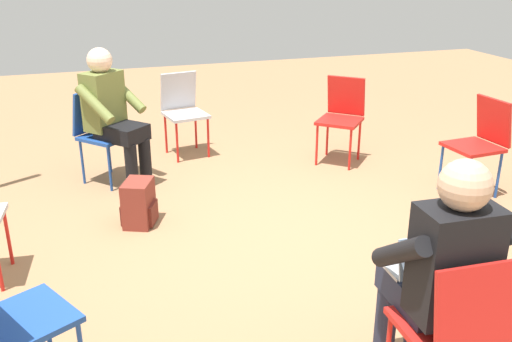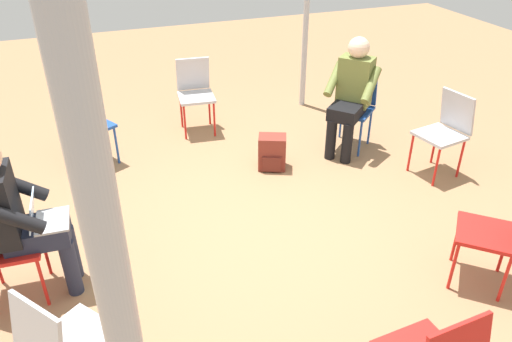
{
  "view_description": "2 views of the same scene",
  "coord_description": "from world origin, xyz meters",
  "px_view_note": "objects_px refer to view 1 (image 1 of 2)",
  "views": [
    {
      "loc": [
        3.61,
        -1.29,
        2.02
      ],
      "look_at": [
        0.08,
        -0.16,
        0.58
      ],
      "focal_mm": 40.0,
      "sensor_mm": 36.0,
      "label": 1
    },
    {
      "loc": [
        1.18,
        3.26,
        2.62
      ],
      "look_at": [
        0.13,
        0.4,
        0.82
      ],
      "focal_mm": 35.0,
      "sensor_mm": 36.0,
      "label": 2
    }
  ],
  "objects_px": {
    "chair_southwest": "(101,129)",
    "chair_west": "(183,108)",
    "person_in_olive": "(112,111)",
    "backpack_near_laptop_user": "(139,206)",
    "chair_northwest": "(342,113)",
    "person_with_laptop": "(439,267)",
    "chair_east": "(456,327)",
    "chair_north": "(480,139)",
    "chair_southeast": "(7,315)"
  },
  "relations": [
    {
      "from": "chair_west",
      "to": "person_with_laptop",
      "type": "height_order",
      "value": "person_with_laptop"
    },
    {
      "from": "chair_west",
      "to": "chair_southeast",
      "type": "xyz_separation_m",
      "value": [
        3.32,
        -1.45,
        0.0
      ]
    },
    {
      "from": "chair_southwest",
      "to": "chair_northwest",
      "type": "distance_m",
      "value": 2.34
    },
    {
      "from": "chair_west",
      "to": "backpack_near_laptop_user",
      "type": "bearing_deg",
      "value": 56.89
    },
    {
      "from": "chair_west",
      "to": "chair_north",
      "type": "relative_size",
      "value": 1.0
    },
    {
      "from": "backpack_near_laptop_user",
      "to": "chair_east",
      "type": "bearing_deg",
      "value": 23.95
    },
    {
      "from": "chair_north",
      "to": "person_with_laptop",
      "type": "distance_m",
      "value": 2.71
    },
    {
      "from": "person_with_laptop",
      "to": "person_in_olive",
      "type": "height_order",
      "value": "same"
    },
    {
      "from": "chair_west",
      "to": "backpack_near_laptop_user",
      "type": "xyz_separation_m",
      "value": [
        1.56,
        -0.67,
        -0.34
      ]
    },
    {
      "from": "chair_west",
      "to": "person_in_olive",
      "type": "height_order",
      "value": "person_in_olive"
    },
    {
      "from": "chair_west",
      "to": "person_in_olive",
      "type": "distance_m",
      "value": 1.01
    },
    {
      "from": "chair_southeast",
      "to": "person_with_laptop",
      "type": "xyz_separation_m",
      "value": [
        0.52,
        1.87,
        0.2
      ]
    },
    {
      "from": "chair_northwest",
      "to": "backpack_near_laptop_user",
      "type": "relative_size",
      "value": 2.36
    },
    {
      "from": "chair_northwest",
      "to": "person_with_laptop",
      "type": "bearing_deg",
      "value": 113.8
    },
    {
      "from": "chair_north",
      "to": "person_in_olive",
      "type": "height_order",
      "value": "person_in_olive"
    },
    {
      "from": "chair_north",
      "to": "person_with_laptop",
      "type": "height_order",
      "value": "person_with_laptop"
    },
    {
      "from": "backpack_near_laptop_user",
      "to": "chair_northwest",
      "type": "bearing_deg",
      "value": 111.8
    },
    {
      "from": "chair_southwest",
      "to": "person_in_olive",
      "type": "relative_size",
      "value": 0.69
    },
    {
      "from": "person_with_laptop",
      "to": "backpack_near_laptop_user",
      "type": "height_order",
      "value": "person_with_laptop"
    },
    {
      "from": "chair_southwest",
      "to": "chair_north",
      "type": "xyz_separation_m",
      "value": [
        1.32,
        3.1,
        0.0
      ]
    },
    {
      "from": "chair_east",
      "to": "chair_southeast",
      "type": "height_order",
      "value": "same"
    },
    {
      "from": "chair_northwest",
      "to": "backpack_near_laptop_user",
      "type": "bearing_deg",
      "value": 64.15
    },
    {
      "from": "chair_southwest",
      "to": "chair_west",
      "type": "xyz_separation_m",
      "value": [
        -0.52,
        0.86,
        0.0
      ]
    },
    {
      "from": "chair_northwest",
      "to": "chair_southeast",
      "type": "distance_m",
      "value": 3.92
    },
    {
      "from": "chair_northwest",
      "to": "backpack_near_laptop_user",
      "type": "xyz_separation_m",
      "value": [
        0.86,
        -2.14,
        -0.34
      ]
    },
    {
      "from": "chair_northwest",
      "to": "person_in_olive",
      "type": "xyz_separation_m",
      "value": [
        -0.06,
        -2.23,
        0.2
      ]
    },
    {
      "from": "person_with_laptop",
      "to": "backpack_near_laptop_user",
      "type": "distance_m",
      "value": 2.58
    },
    {
      "from": "person_with_laptop",
      "to": "chair_north",
      "type": "bearing_deg",
      "value": 50.45
    },
    {
      "from": "chair_southwest",
      "to": "person_with_laptop",
      "type": "distance_m",
      "value": 3.56
    },
    {
      "from": "chair_southeast",
      "to": "chair_southwest",
      "type": "bearing_deg",
      "value": 139.91
    },
    {
      "from": "chair_southeast",
      "to": "person_with_laptop",
      "type": "distance_m",
      "value": 1.95
    },
    {
      "from": "chair_east",
      "to": "chair_southeast",
      "type": "bearing_deg",
      "value": 162.48
    },
    {
      "from": "chair_southwest",
      "to": "chair_southeast",
      "type": "xyz_separation_m",
      "value": [
        2.8,
        -0.58,
        0.0
      ]
    },
    {
      "from": "chair_southeast",
      "to": "person_with_laptop",
      "type": "relative_size",
      "value": 0.69
    },
    {
      "from": "person_with_laptop",
      "to": "chair_west",
      "type": "bearing_deg",
      "value": 99.01
    },
    {
      "from": "chair_southeast",
      "to": "chair_north",
      "type": "bearing_deg",
      "value": 83.57
    },
    {
      "from": "chair_east",
      "to": "backpack_near_laptop_user",
      "type": "distance_m",
      "value": 2.69
    },
    {
      "from": "chair_east",
      "to": "chair_southeast",
      "type": "relative_size",
      "value": 1.0
    },
    {
      "from": "chair_northwest",
      "to": "chair_southwest",
      "type": "bearing_deg",
      "value": 37.8
    },
    {
      "from": "chair_east",
      "to": "person_in_olive",
      "type": "bearing_deg",
      "value": 111.9
    },
    {
      "from": "chair_northwest",
      "to": "chair_east",
      "type": "distance_m",
      "value": 3.46
    },
    {
      "from": "chair_east",
      "to": "chair_southeast",
      "type": "distance_m",
      "value": 1.98
    },
    {
      "from": "chair_west",
      "to": "person_in_olive",
      "type": "bearing_deg",
      "value": 30.71
    },
    {
      "from": "person_in_olive",
      "to": "chair_north",
      "type": "bearing_deg",
      "value": 116.94
    },
    {
      "from": "chair_southwest",
      "to": "backpack_near_laptop_user",
      "type": "distance_m",
      "value": 1.11
    },
    {
      "from": "chair_southwest",
      "to": "chair_southeast",
      "type": "relative_size",
      "value": 1.0
    },
    {
      "from": "chair_southwest",
      "to": "chair_north",
      "type": "bearing_deg",
      "value": 115.65
    },
    {
      "from": "chair_east",
      "to": "chair_north",
      "type": "height_order",
      "value": "same"
    },
    {
      "from": "chair_west",
      "to": "person_with_laptop",
      "type": "xyz_separation_m",
      "value": [
        3.84,
        0.42,
        0.2
      ]
    },
    {
      "from": "chair_west",
      "to": "chair_northwest",
      "type": "relative_size",
      "value": 1.0
    }
  ]
}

